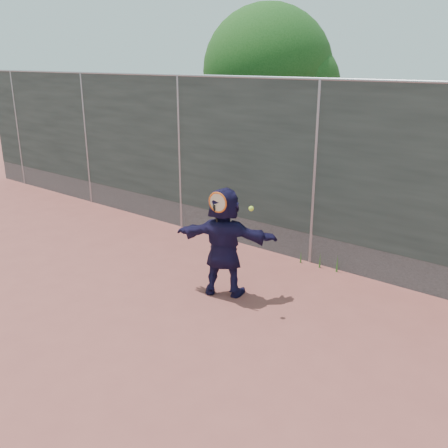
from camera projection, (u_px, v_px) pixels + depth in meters
The scene contains 6 objects.
ground at pixel (163, 350), 5.93m from camera, with size 80.00×80.00×0.00m, color #9E4C42.
player at pixel (224, 242), 7.13m from camera, with size 1.49×0.48×1.61m, color #1A1439.
fence at pixel (315, 171), 8.02m from camera, with size 20.00×0.06×3.03m.
swing_action at pixel (221, 204), 6.73m from camera, with size 0.70×0.14×0.51m.
tree_left at pixel (274, 75), 11.54m from camera, with size 3.15×3.00×4.53m.
weed_clump at pixel (322, 261), 8.21m from camera, with size 0.68×0.07×0.30m.
Camera 1 is at (3.80, -3.56, 3.29)m, focal length 40.00 mm.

